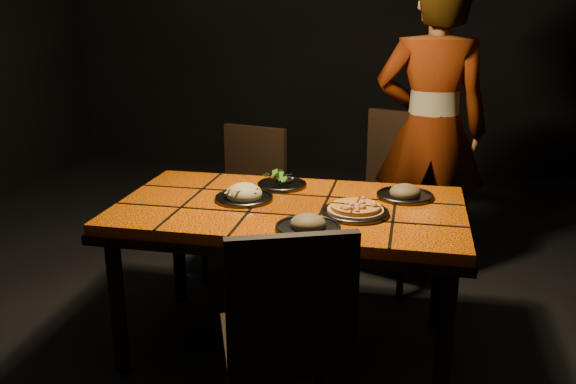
% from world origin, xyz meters
% --- Properties ---
extents(room_shell, '(6.04, 7.04, 3.08)m').
position_xyz_m(room_shell, '(0.00, 0.00, 1.50)').
color(room_shell, black).
rests_on(room_shell, ground).
extents(dining_table, '(1.62, 0.92, 0.75)m').
position_xyz_m(dining_table, '(0.00, 0.00, 0.67)').
color(dining_table, '#EF6207').
rests_on(dining_table, ground).
extents(chair_near, '(0.56, 0.56, 0.96)m').
position_xyz_m(chair_near, '(0.16, -0.80, 0.55)').
color(chair_near, black).
rests_on(chair_near, ground).
extents(chair_far_left, '(0.50, 0.50, 0.92)m').
position_xyz_m(chair_far_left, '(-0.44, 0.83, 0.53)').
color(chair_far_left, black).
rests_on(chair_far_left, ground).
extents(chair_far_right, '(0.60, 0.60, 1.02)m').
position_xyz_m(chair_far_right, '(0.45, 0.96, 0.59)').
color(chair_far_right, black).
rests_on(chair_far_right, ground).
extents(diner, '(0.67, 0.44, 1.84)m').
position_xyz_m(diner, '(0.65, 1.05, 0.92)').
color(diner, brown).
rests_on(diner, ground).
extents(plate_pizza, '(0.30, 0.30, 0.04)m').
position_xyz_m(plate_pizza, '(0.31, -0.08, 0.77)').
color(plate_pizza, '#3D3E43').
rests_on(plate_pizza, dining_table).
extents(plate_pasta, '(0.28, 0.28, 0.09)m').
position_xyz_m(plate_pasta, '(-0.23, 0.02, 0.77)').
color(plate_pasta, '#3D3E43').
rests_on(plate_pasta, dining_table).
extents(plate_salad, '(0.25, 0.25, 0.07)m').
position_xyz_m(plate_salad, '(-0.10, 0.28, 0.78)').
color(plate_salad, '#3D3E43').
rests_on(plate_salad, dining_table).
extents(plate_mushroom_a, '(0.27, 0.27, 0.09)m').
position_xyz_m(plate_mushroom_a, '(0.14, -0.31, 0.77)').
color(plate_mushroom_a, '#3D3E43').
rests_on(plate_mushroom_a, dining_table).
extents(plate_mushroom_b, '(0.27, 0.27, 0.09)m').
position_xyz_m(plate_mushroom_b, '(0.52, 0.22, 0.77)').
color(plate_mushroom_b, '#3D3E43').
rests_on(plate_mushroom_b, dining_table).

